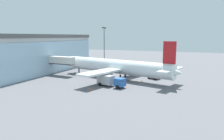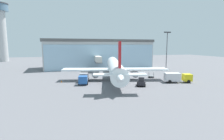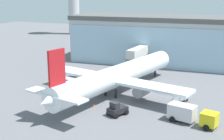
# 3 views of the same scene
# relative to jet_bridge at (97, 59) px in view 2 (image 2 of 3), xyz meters

# --- Properties ---
(ground) EXTENTS (240.00, 240.00, 0.00)m
(ground) POSITION_rel_jet_bridge_xyz_m (2.59, -23.90, -4.56)
(ground) COLOR slate
(terminal_building) EXTENTS (50.22, 18.92, 12.87)m
(terminal_building) POSITION_rel_jet_bridge_xyz_m (2.60, 10.46, 1.87)
(terminal_building) COLOR #B8B8B8
(terminal_building) RESTS_ON ground
(jet_bridge) EXTENTS (3.33, 13.61, 5.94)m
(jet_bridge) POSITION_rel_jet_bridge_xyz_m (0.00, 0.00, 0.00)
(jet_bridge) COLOR silver
(jet_bridge) RESTS_ON ground
(control_tower) EXTENTS (9.33, 9.33, 35.69)m
(control_tower) POSITION_rel_jet_bridge_xyz_m (-49.94, 54.74, 16.72)
(control_tower) COLOR #BCBCBC
(control_tower) RESTS_ON ground
(apron_light_mast) EXTENTS (3.20, 0.40, 16.10)m
(apron_light_mast) POSITION_rel_jet_bridge_xyz_m (30.71, -1.94, 5.17)
(apron_light_mast) COLOR #59595E
(apron_light_mast) RESTS_ON ground
(airplane) EXTENTS (30.64, 39.09, 11.02)m
(airplane) POSITION_rel_jet_bridge_xyz_m (1.62, -20.35, -1.01)
(airplane) COLOR white
(airplane) RESTS_ON ground
(catering_truck) EXTENTS (3.60, 7.58, 2.65)m
(catering_truck) POSITION_rel_jet_bridge_xyz_m (-7.99, -22.78, -3.10)
(catering_truck) COLOR #2659A5
(catering_truck) RESTS_ON ground
(fuel_truck) EXTENTS (7.61, 3.84, 2.65)m
(fuel_truck) POSITION_rel_jet_bridge_xyz_m (16.87, -29.23, -3.10)
(fuel_truck) COLOR yellow
(fuel_truck) RESTS_ON ground
(baggage_cart) EXTENTS (2.66, 3.22, 1.50)m
(baggage_cart) POSITION_rel_jet_bridge_xyz_m (13.72, -20.31, -4.06)
(baggage_cart) COLOR slate
(baggage_cart) RESTS_ON ground
(pushback_tug) EXTENTS (3.21, 3.66, 2.30)m
(pushback_tug) POSITION_rel_jet_bridge_xyz_m (5.60, -30.46, -3.59)
(pushback_tug) COLOR black
(pushback_tug) RESTS_ON ground
(safety_cone_nose) EXTENTS (0.36, 0.36, 0.55)m
(safety_cone_nose) POSITION_rel_jet_bridge_xyz_m (0.46, -28.34, -4.29)
(safety_cone_nose) COLOR orange
(safety_cone_nose) RESTS_ON ground
(safety_cone_wingtip) EXTENTS (0.36, 0.36, 0.55)m
(safety_cone_wingtip) POSITION_rel_jet_bridge_xyz_m (-13.95, -20.73, -4.29)
(safety_cone_wingtip) COLOR orange
(safety_cone_wingtip) RESTS_ON ground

